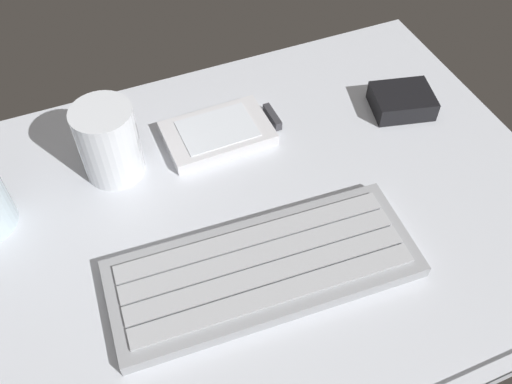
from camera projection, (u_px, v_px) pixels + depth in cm
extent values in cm
cube|color=silver|center=(256.00, 216.00, 58.22)|extent=(64.00, 48.00, 2.00)
cube|color=#93969B|center=(264.00, 269.00, 52.16)|extent=(29.57, 12.60, 1.40)
cube|color=#ADAFB5|center=(252.00, 236.00, 53.48)|extent=(26.75, 3.48, 0.30)
cube|color=#ADAFB5|center=(260.00, 255.00, 52.17)|extent=(26.75, 3.48, 0.30)
cube|color=#ADAFB5|center=(268.00, 274.00, 50.85)|extent=(26.75, 3.48, 0.30)
cube|color=#ADAFB5|center=(276.00, 294.00, 49.53)|extent=(26.75, 3.48, 0.30)
cube|color=silver|center=(222.00, 132.00, 63.77)|extent=(12.12, 7.80, 1.40)
cube|color=silver|center=(221.00, 127.00, 63.19)|extent=(8.50, 6.07, 0.10)
cube|color=#333338|center=(272.00, 117.00, 65.39)|extent=(0.86, 3.81, 1.12)
cylinder|color=silver|center=(109.00, 142.00, 57.81)|extent=(6.40, 6.40, 8.50)
cylinder|color=brown|center=(111.00, 148.00, 58.57)|extent=(5.50, 5.50, 6.12)
cube|color=black|center=(402.00, 101.00, 66.41)|extent=(8.12, 7.09, 2.40)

